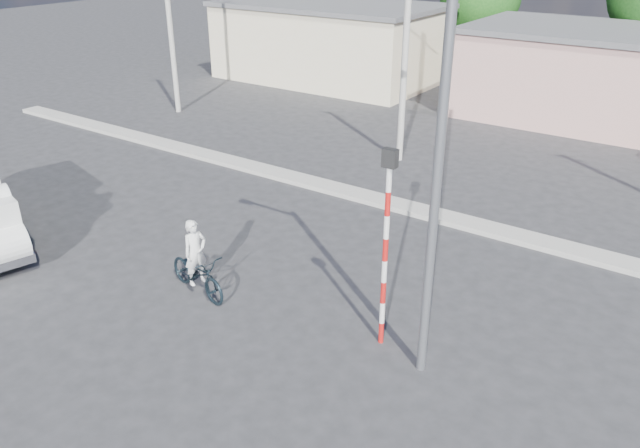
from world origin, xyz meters
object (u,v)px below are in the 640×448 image
Objects in this scene: bicycle at (197,273)px; streetlight at (432,130)px; cyclist at (196,263)px; traffic_pole at (386,234)px.

bicycle is 7.12m from streetlight.
streetlight is at bearing -73.16° from bicycle.
cyclist is at bearing -174.91° from streetlight.
traffic_pole is 2.56m from streetlight.
bicycle is 5.12m from traffic_pole.
traffic_pole is at bearing -68.50° from bicycle.
cyclist is 0.38× the size of traffic_pole.
cyclist is at bearing -170.24° from traffic_pole.
bicycle is at bearing -174.91° from streetlight.
bicycle is at bearing 0.00° from cyclist.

